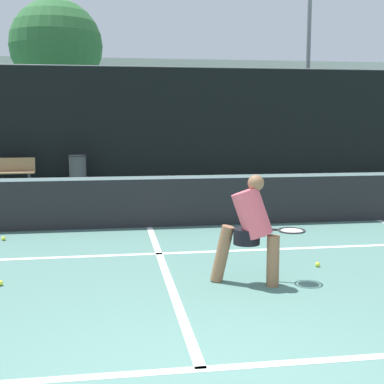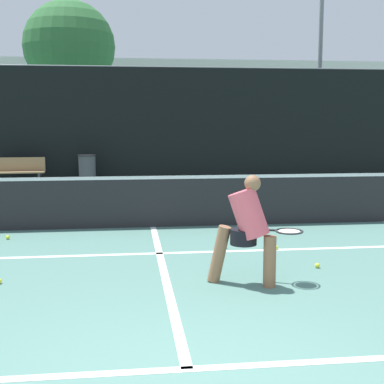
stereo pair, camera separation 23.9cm
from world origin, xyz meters
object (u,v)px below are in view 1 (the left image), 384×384
Objects in this scene: courtside_bench at (8,172)px; trash_bin at (78,170)px; parked_car at (99,159)px; player_practicing at (251,227)px.

trash_bin reaches higher than courtside_bench.
courtside_bench is at bearing -129.14° from parked_car.
trash_bin is (1.95, 0.12, -0.00)m from courtside_bench.
trash_bin is 0.21× the size of parked_car.
courtside_bench is 1.96m from trash_bin.
trash_bin is at bearing 129.13° from player_practicing.
trash_bin is at bearing 0.81° from courtside_bench.
parked_car reaches higher than trash_bin.
parked_car is at bearing 48.22° from courtside_bench.
parked_car is at bearing 123.45° from player_practicing.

